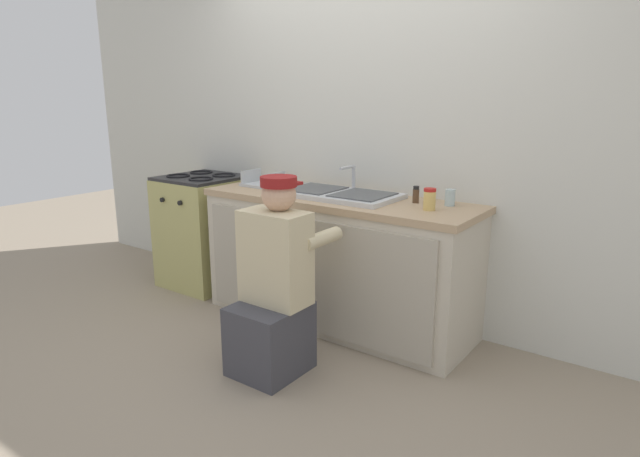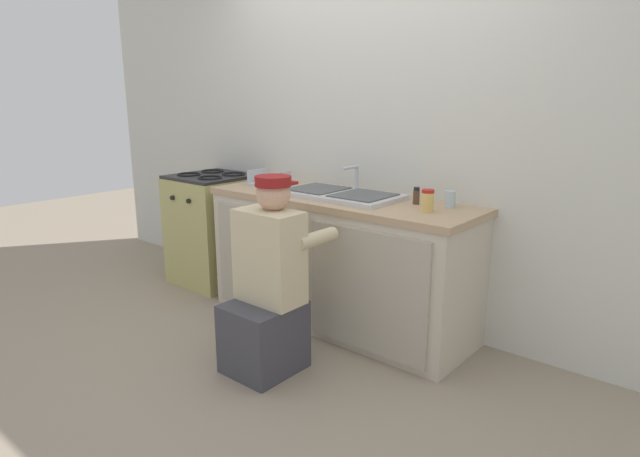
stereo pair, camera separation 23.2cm
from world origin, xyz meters
The scene contains 11 objects.
ground_plane centered at (0.00, 0.00, 0.00)m, with size 12.00×12.00×0.00m, color gray.
back_wall centered at (0.00, 0.65, 1.25)m, with size 6.00×0.10×2.50m, color silver.
counter_cabinet centered at (0.00, 0.29, 0.42)m, with size 1.85×0.62×0.83m.
countertop centered at (0.00, 0.30, 0.86)m, with size 1.89×0.62×0.04m, color tan.
sink_double_basin centered at (0.00, 0.30, 0.90)m, with size 0.80×0.44×0.19m.
stove_range centered at (-1.31, 0.30, 0.45)m, with size 0.59×0.62×0.91m.
plumber_person centered at (0.09, -0.46, 0.46)m, with size 0.42×0.61×1.10m.
water_glass centered at (0.71, 0.45, 0.93)m, with size 0.06×0.06×0.10m.
spice_bottle_pepper centered at (0.51, 0.41, 0.93)m, with size 0.04×0.04×0.10m.
condiment_jar centered at (0.66, 0.26, 0.94)m, with size 0.07×0.07×0.13m.
dish_rack_tray centered at (-0.67, 0.32, 0.90)m, with size 0.28×0.22×0.11m.
Camera 1 is at (1.93, -2.56, 1.53)m, focal length 30.00 mm.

